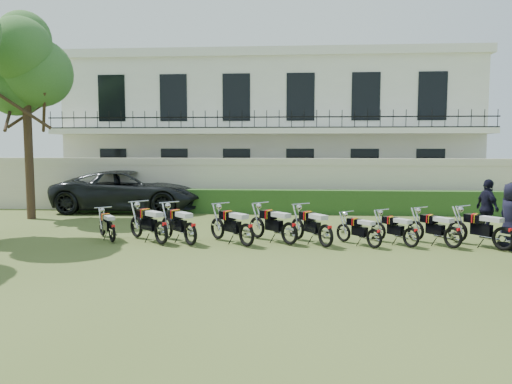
# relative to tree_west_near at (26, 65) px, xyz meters

# --- Properties ---
(ground) EXTENTS (100.00, 100.00, 0.00)m
(ground) POSITION_rel_tree_west_near_xyz_m (8.96, -5.00, -5.89)
(ground) COLOR #425020
(ground) RESTS_ON ground
(perimeter_wall) EXTENTS (30.00, 0.35, 2.30)m
(perimeter_wall) POSITION_rel_tree_west_near_xyz_m (8.96, 3.00, -4.72)
(perimeter_wall) COLOR beige
(perimeter_wall) RESTS_ON ground
(hedge) EXTENTS (18.00, 0.60, 1.00)m
(hedge) POSITION_rel_tree_west_near_xyz_m (9.96, 2.20, -5.39)
(hedge) COLOR #234318
(hedge) RESTS_ON ground
(building) EXTENTS (20.40, 9.60, 7.40)m
(building) POSITION_rel_tree_west_near_xyz_m (8.96, 8.96, -2.18)
(building) COLOR white
(building) RESTS_ON ground
(tree_west_near) EXTENTS (3.40, 3.20, 7.90)m
(tree_west_near) POSITION_rel_tree_west_near_xyz_m (0.00, 0.00, 0.00)
(tree_west_near) COLOR #473323
(tree_west_near) RESTS_ON ground
(motorcycle_0) EXTENTS (1.05, 1.45, 0.93)m
(motorcycle_0) POSITION_rel_tree_west_near_xyz_m (4.85, -4.46, -5.46)
(motorcycle_0) COLOR black
(motorcycle_0) RESTS_ON ground
(motorcycle_1) EXTENTS (1.60, 1.54, 1.15)m
(motorcycle_1) POSITION_rel_tree_west_near_xyz_m (6.39, -4.73, -5.36)
(motorcycle_1) COLOR black
(motorcycle_1) RESTS_ON ground
(motorcycle_2) EXTENTS (1.46, 1.63, 1.14)m
(motorcycle_2) POSITION_rel_tree_west_near_xyz_m (7.25, -4.80, -5.36)
(motorcycle_2) COLOR black
(motorcycle_2) RESTS_ON ground
(motorcycle_3) EXTENTS (1.50, 1.56, 1.13)m
(motorcycle_3) POSITION_rel_tree_west_near_xyz_m (8.85, -4.83, -5.37)
(motorcycle_3) COLOR black
(motorcycle_3) RESTS_ON ground
(motorcycle_4) EXTENTS (1.54, 1.51, 1.12)m
(motorcycle_4) POSITION_rel_tree_west_near_xyz_m (10.05, -4.49, -5.37)
(motorcycle_4) COLOR black
(motorcycle_4) RESTS_ON ground
(motorcycle_5) EXTENTS (1.22, 1.75, 1.11)m
(motorcycle_5) POSITION_rel_tree_west_near_xyz_m (11.06, -4.77, -5.38)
(motorcycle_5) COLOR black
(motorcycle_5) RESTS_ON ground
(motorcycle_6) EXTENTS (1.17, 1.33, 0.92)m
(motorcycle_6) POSITION_rel_tree_west_near_xyz_m (12.40, -4.76, -5.46)
(motorcycle_6) COLOR black
(motorcycle_6) RESTS_ON ground
(motorcycle_7) EXTENTS (1.15, 1.44, 0.96)m
(motorcycle_7) POSITION_rel_tree_west_near_xyz_m (13.43, -4.60, -5.45)
(motorcycle_7) COLOR black
(motorcycle_7) RESTS_ON ground
(motorcycle_8) EXTENTS (1.18, 1.58, 1.03)m
(motorcycle_8) POSITION_rel_tree_west_near_xyz_m (14.56, -4.63, -5.41)
(motorcycle_8) COLOR black
(motorcycle_8) RESTS_ON ground
(motorcycle_9) EXTENTS (1.34, 1.65, 1.10)m
(motorcycle_9) POSITION_rel_tree_west_near_xyz_m (15.82, -4.84, -5.38)
(motorcycle_9) COLOR black
(motorcycle_9) RESTS_ON ground
(suv) EXTENTS (6.39, 2.97, 1.77)m
(suv) POSITION_rel_tree_west_near_xyz_m (3.09, 2.46, -5.00)
(suv) COLOR black
(suv) RESTS_ON ground
(officer_3) EXTENTS (0.79, 1.02, 1.85)m
(officer_3) POSITION_rel_tree_west_near_xyz_m (16.12, -4.55, -4.96)
(officer_3) COLOR black
(officer_3) RESTS_ON ground
(officer_5) EXTENTS (0.64, 1.13, 1.82)m
(officer_5) POSITION_rel_tree_west_near_xyz_m (16.16, -2.77, -4.98)
(officer_5) COLOR black
(officer_5) RESTS_ON ground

